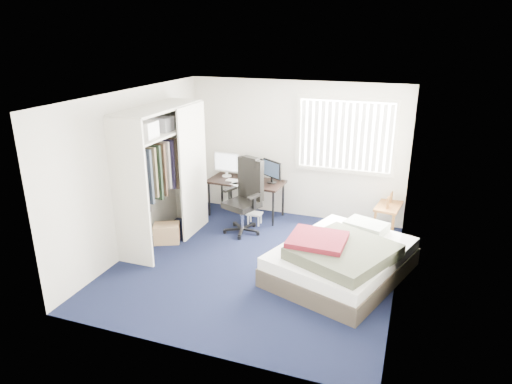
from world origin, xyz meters
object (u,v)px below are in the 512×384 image
at_px(nightstand, 389,208).
at_px(bed, 341,258).
at_px(office_chair, 245,204).
at_px(desk, 247,178).

height_order(nightstand, bed, nightstand).
height_order(office_chair, bed, office_chair).
xyz_separation_m(office_chair, bed, (1.84, -1.02, -0.22)).
height_order(desk, office_chair, office_chair).
bearing_deg(office_chair, desk, 108.68).
bearing_deg(bed, office_chair, 150.97).
bearing_deg(nightstand, office_chair, -161.82).
relative_size(nightstand, bed, 0.33).
bearing_deg(desk, nightstand, 2.07).
bearing_deg(bed, desk, 140.63).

